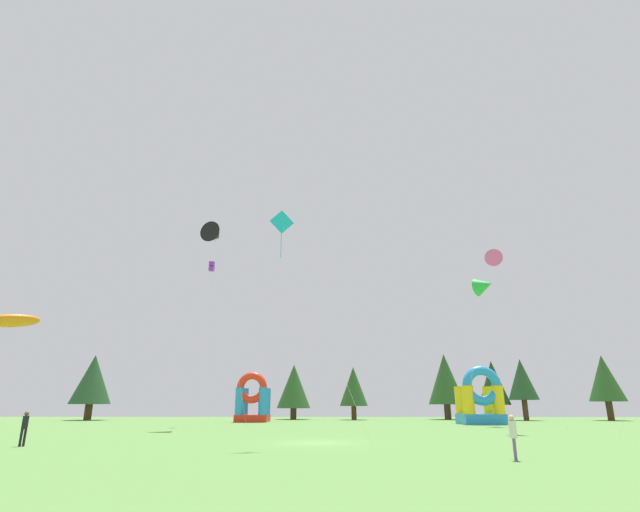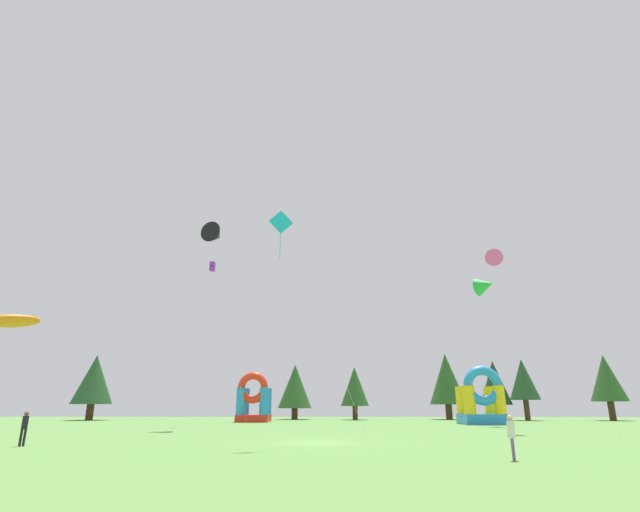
{
  "view_description": "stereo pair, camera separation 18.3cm",
  "coord_description": "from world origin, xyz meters",
  "px_view_note": "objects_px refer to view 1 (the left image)",
  "views": [
    {
      "loc": [
        0.85,
        -30.06,
        2.15
      ],
      "look_at": [
        0.0,
        8.32,
        14.0
      ],
      "focal_mm": 27.03,
      "sensor_mm": 36.0,
      "label": 1
    },
    {
      "loc": [
        1.03,
        -30.06,
        2.15
      ],
      "look_at": [
        0.0,
        8.32,
        14.0
      ],
      "focal_mm": 27.03,
      "sensor_mm": 36.0,
      "label": 2
    }
  ],
  "objects_px": {
    "kite_pink_delta": "(494,259)",
    "inflatable_red_slide": "(480,403)",
    "kite_black_delta": "(215,235)",
    "kite_purple_box": "(212,267)",
    "inflatable_yellow_castle": "(253,403)",
    "kite_green_delta": "(484,286)",
    "person_near_camera": "(25,425)",
    "person_far_side": "(513,433)",
    "kite_orange_parafoil": "(13,321)",
    "kite_cyan_diamond": "(282,225)"
  },
  "relations": [
    {
      "from": "kite_pink_delta",
      "to": "kite_orange_parafoil",
      "type": "height_order",
      "value": "kite_pink_delta"
    },
    {
      "from": "kite_orange_parafoil",
      "to": "person_far_side",
      "type": "height_order",
      "value": "kite_orange_parafoil"
    },
    {
      "from": "kite_cyan_diamond",
      "to": "kite_purple_box",
      "type": "height_order",
      "value": "kite_purple_box"
    },
    {
      "from": "kite_green_delta",
      "to": "person_near_camera",
      "type": "distance_m",
      "value": 45.57
    },
    {
      "from": "kite_purple_box",
      "to": "inflatable_red_slide",
      "type": "xyz_separation_m",
      "value": [
        30.52,
        5.11,
        -14.78
      ]
    },
    {
      "from": "kite_green_delta",
      "to": "inflatable_yellow_castle",
      "type": "distance_m",
      "value": 32.17
    },
    {
      "from": "kite_orange_parafoil",
      "to": "kite_purple_box",
      "type": "bearing_deg",
      "value": 74.27
    },
    {
      "from": "kite_purple_box",
      "to": "person_far_side",
      "type": "distance_m",
      "value": 41.15
    },
    {
      "from": "kite_green_delta",
      "to": "kite_black_delta",
      "type": "relative_size",
      "value": 0.81
    },
    {
      "from": "person_far_side",
      "to": "inflatable_yellow_castle",
      "type": "height_order",
      "value": "inflatable_yellow_castle"
    },
    {
      "from": "kite_cyan_diamond",
      "to": "person_far_side",
      "type": "distance_m",
      "value": 16.85
    },
    {
      "from": "inflatable_yellow_castle",
      "to": "kite_orange_parafoil",
      "type": "bearing_deg",
      "value": -105.94
    },
    {
      "from": "kite_pink_delta",
      "to": "person_near_camera",
      "type": "relative_size",
      "value": 8.64
    },
    {
      "from": "kite_cyan_diamond",
      "to": "inflatable_yellow_castle",
      "type": "height_order",
      "value": "kite_cyan_diamond"
    },
    {
      "from": "kite_black_delta",
      "to": "kite_purple_box",
      "type": "bearing_deg",
      "value": 104.98
    },
    {
      "from": "kite_purple_box",
      "to": "kite_black_delta",
      "type": "xyz_separation_m",
      "value": [
        1.57,
        -5.86,
        1.81
      ]
    },
    {
      "from": "kite_purple_box",
      "to": "kite_orange_parafoil",
      "type": "xyz_separation_m",
      "value": [
        -6.45,
        -22.89,
        -9.95
      ]
    },
    {
      "from": "kite_purple_box",
      "to": "kite_cyan_diamond",
      "type": "bearing_deg",
      "value": -67.09
    },
    {
      "from": "kite_green_delta",
      "to": "person_far_side",
      "type": "xyz_separation_m",
      "value": [
        -10.2,
        -32.98,
        -14.09
      ]
    },
    {
      "from": "kite_pink_delta",
      "to": "inflatable_red_slide",
      "type": "height_order",
      "value": "kite_pink_delta"
    },
    {
      "from": "kite_green_delta",
      "to": "person_near_camera",
      "type": "bearing_deg",
      "value": -141.88
    },
    {
      "from": "inflatable_red_slide",
      "to": "kite_orange_parafoil",
      "type": "bearing_deg",
      "value": -142.87
    },
    {
      "from": "kite_pink_delta",
      "to": "kite_cyan_diamond",
      "type": "bearing_deg",
      "value": -141.32
    },
    {
      "from": "kite_purple_box",
      "to": "kite_orange_parafoil",
      "type": "height_order",
      "value": "kite_purple_box"
    },
    {
      "from": "kite_orange_parafoil",
      "to": "inflatable_yellow_castle",
      "type": "xyz_separation_m",
      "value": [
        9.9,
        34.67,
        -4.83
      ]
    },
    {
      "from": "kite_orange_parafoil",
      "to": "person_near_camera",
      "type": "height_order",
      "value": "kite_orange_parafoil"
    },
    {
      "from": "kite_purple_box",
      "to": "inflatable_yellow_castle",
      "type": "bearing_deg",
      "value": 73.65
    },
    {
      "from": "kite_green_delta",
      "to": "person_near_camera",
      "type": "relative_size",
      "value": 9.08
    },
    {
      "from": "kite_green_delta",
      "to": "kite_cyan_diamond",
      "type": "bearing_deg",
      "value": -127.86
    },
    {
      "from": "kite_cyan_diamond",
      "to": "person_near_camera",
      "type": "distance_m",
      "value": 17.83
    },
    {
      "from": "kite_cyan_diamond",
      "to": "kite_pink_delta",
      "type": "distance_m",
      "value": 22.74
    },
    {
      "from": "kite_black_delta",
      "to": "inflatable_red_slide",
      "type": "relative_size",
      "value": 3.16
    },
    {
      "from": "kite_green_delta",
      "to": "kite_orange_parafoil",
      "type": "distance_m",
      "value": 45.4
    },
    {
      "from": "kite_purple_box",
      "to": "kite_pink_delta",
      "type": "distance_m",
      "value": 30.37
    },
    {
      "from": "person_far_side",
      "to": "inflatable_red_slide",
      "type": "distance_m",
      "value": 37.97
    },
    {
      "from": "kite_pink_delta",
      "to": "person_far_side",
      "type": "bearing_deg",
      "value": -109.55
    },
    {
      "from": "kite_green_delta",
      "to": "person_near_camera",
      "type": "height_order",
      "value": "kite_green_delta"
    },
    {
      "from": "kite_pink_delta",
      "to": "inflatable_red_slide",
      "type": "xyz_separation_m",
      "value": [
        2.27,
        15.97,
        -12.29
      ]
    },
    {
      "from": "kite_pink_delta",
      "to": "inflatable_yellow_castle",
      "type": "xyz_separation_m",
      "value": [
        -24.8,
        22.64,
        -12.29
      ]
    },
    {
      "from": "kite_green_delta",
      "to": "inflatable_red_slide",
      "type": "relative_size",
      "value": 2.56
    },
    {
      "from": "inflatable_yellow_castle",
      "to": "kite_pink_delta",
      "type": "bearing_deg",
      "value": -42.4
    },
    {
      "from": "kite_black_delta",
      "to": "person_near_camera",
      "type": "distance_m",
      "value": 26.85
    },
    {
      "from": "person_far_side",
      "to": "inflatable_yellow_castle",
      "type": "bearing_deg",
      "value": 42.55
    },
    {
      "from": "kite_purple_box",
      "to": "kite_orange_parafoil",
      "type": "distance_m",
      "value": 25.78
    },
    {
      "from": "kite_pink_delta",
      "to": "person_far_side",
      "type": "height_order",
      "value": "kite_pink_delta"
    },
    {
      "from": "kite_purple_box",
      "to": "person_near_camera",
      "type": "xyz_separation_m",
      "value": [
        -3.01,
        -25.38,
        -16.05
      ]
    },
    {
      "from": "kite_purple_box",
      "to": "person_near_camera",
      "type": "relative_size",
      "value": 9.91
    },
    {
      "from": "kite_green_delta",
      "to": "kite_purple_box",
      "type": "xyz_separation_m",
      "value": [
        -31.09,
        -1.39,
        1.99
      ]
    },
    {
      "from": "kite_green_delta",
      "to": "kite_purple_box",
      "type": "bearing_deg",
      "value": -177.45
    },
    {
      "from": "kite_black_delta",
      "to": "kite_orange_parafoil",
      "type": "bearing_deg",
      "value": -115.21
    }
  ]
}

